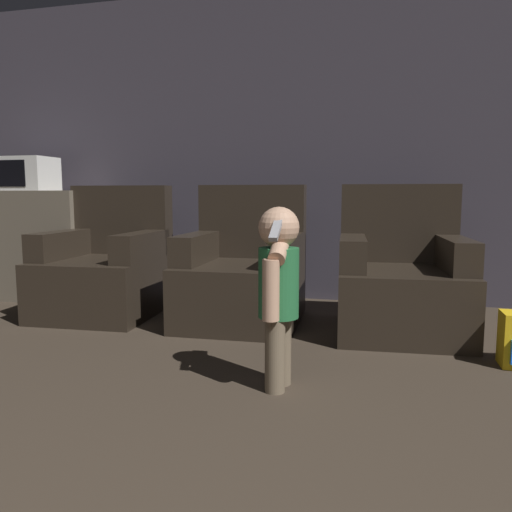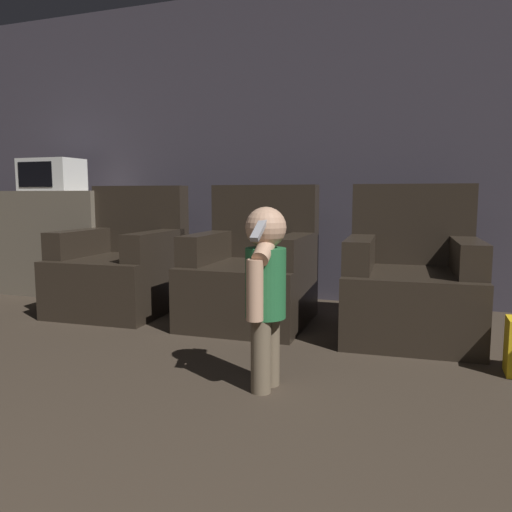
{
  "view_description": "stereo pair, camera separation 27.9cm",
  "coord_description": "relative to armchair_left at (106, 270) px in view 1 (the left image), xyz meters",
  "views": [
    {
      "loc": [
        0.58,
        0.25,
        0.89
      ],
      "look_at": [
        -0.08,
        2.99,
        0.54
      ],
      "focal_mm": 35.0,
      "sensor_mm": 36.0,
      "label": 1
    },
    {
      "loc": [
        0.84,
        0.33,
        0.89
      ],
      "look_at": [
        -0.08,
        2.99,
        0.54
      ],
      "focal_mm": 35.0,
      "sensor_mm": 36.0,
      "label": 2
    }
  ],
  "objects": [
    {
      "name": "armchair_left",
      "position": [
        0.0,
        0.0,
        0.0
      ],
      "size": [
        0.83,
        0.9,
        0.96
      ],
      "rotation": [
        0.0,
        0.0,
        0.04
      ],
      "color": "black",
      "rests_on": "ground_plane"
    },
    {
      "name": "wall_back",
      "position": [
        1.4,
        0.9,
        0.97
      ],
      "size": [
        8.4,
        0.05,
        2.6
      ],
      "color": "#3D3842",
      "rests_on": "ground_plane"
    },
    {
      "name": "person_toddler",
      "position": [
        1.55,
        -1.17,
        0.17
      ],
      "size": [
        0.18,
        0.33,
        0.84
      ],
      "rotation": [
        0.0,
        0.0,
        -1.68
      ],
      "color": "brown",
      "rests_on": "ground_plane"
    },
    {
      "name": "armchair_right",
      "position": [
        2.14,
        -0.0,
        0.0
      ],
      "size": [
        0.84,
        0.91,
        0.96
      ],
      "rotation": [
        0.0,
        0.0,
        0.06
      ],
      "color": "black",
      "rests_on": "ground_plane"
    },
    {
      "name": "microwave",
      "position": [
        -1.06,
        0.49,
        0.74
      ],
      "size": [
        0.53,
        0.34,
        0.29
      ],
      "color": "silver",
      "rests_on": "kitchen_counter"
    },
    {
      "name": "kitchen_counter",
      "position": [
        -1.04,
        0.49,
        0.13
      ],
      "size": [
        1.32,
        0.69,
        0.93
      ],
      "color": "#665B4C",
      "rests_on": "ground_plane"
    },
    {
      "name": "armchair_middle",
      "position": [
        1.07,
        0.0,
        0.0
      ],
      "size": [
        0.81,
        0.88,
        0.96
      ],
      "rotation": [
        0.0,
        0.0,
        0.02
      ],
      "color": "black",
      "rests_on": "ground_plane"
    }
  ]
}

